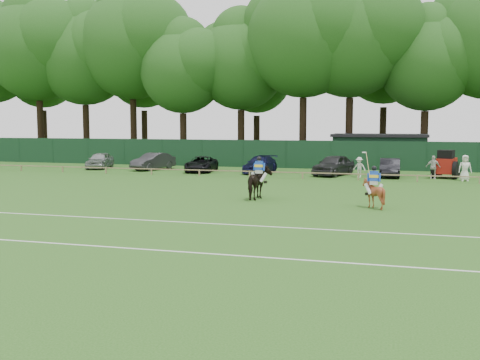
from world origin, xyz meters
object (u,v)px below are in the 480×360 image
(sedan_navy, at_px, (260,165))
(utility_shed, at_px, (379,151))
(estate_black, at_px, (390,168))
(spectator_right, at_px, (465,168))
(horse_chestnut, at_px, (373,193))
(tractor, at_px, (446,165))
(suv_black, at_px, (201,164))
(horse_dark, at_px, (259,183))
(hatch_grey, at_px, (334,165))
(sedan_grey, at_px, (153,161))
(spectator_mid, at_px, (433,167))
(spectator_left, at_px, (359,167))
(sedan_silver, at_px, (100,160))

(sedan_navy, bearing_deg, utility_shed, 45.39)
(estate_black, xyz_separation_m, spectator_right, (5.11, -1.72, 0.23))
(horse_chestnut, bearing_deg, tractor, -103.97)
(sedan_navy, height_order, utility_shed, utility_shed)
(suv_black, height_order, estate_black, estate_black)
(horse_dark, height_order, horse_chestnut, horse_dark)
(horse_dark, xyz_separation_m, hatch_grey, (2.34, 14.66, -0.08))
(spectator_right, xyz_separation_m, utility_shed, (-6.22, 10.46, 0.62))
(sedan_navy, relative_size, tractor, 1.67)
(suv_black, distance_m, hatch_grey, 10.94)
(horse_dark, height_order, sedan_grey, horse_dark)
(suv_black, relative_size, spectator_mid, 2.68)
(sedan_navy, bearing_deg, suv_black, -174.44)
(hatch_grey, bearing_deg, tractor, 19.29)
(hatch_grey, xyz_separation_m, spectator_mid, (7.27, -0.71, 0.05))
(sedan_navy, relative_size, estate_black, 1.12)
(estate_black, height_order, utility_shed, utility_shed)
(sedan_grey, distance_m, utility_shed, 20.34)
(sedan_grey, distance_m, spectator_left, 17.74)
(utility_shed, bearing_deg, spectator_mid, -66.28)
(sedan_grey, bearing_deg, horse_chestnut, -25.37)
(sedan_silver, distance_m, estate_black, 25.02)
(sedan_silver, height_order, hatch_grey, hatch_grey)
(estate_black, relative_size, spectator_left, 2.75)
(sedan_silver, height_order, suv_black, sedan_silver)
(suv_black, height_order, hatch_grey, hatch_grey)
(sedan_silver, height_order, estate_black, sedan_silver)
(tractor, bearing_deg, estate_black, -163.11)
(horse_dark, xyz_separation_m, suv_black, (-8.60, 14.84, -0.25))
(sedan_grey, xyz_separation_m, utility_shed, (18.73, 7.89, 0.81))
(hatch_grey, relative_size, tractor, 1.67)
(sedan_silver, distance_m, spectator_left, 22.88)
(horse_dark, height_order, spectator_left, horse_dark)
(horse_dark, height_order, utility_shed, utility_shed)
(estate_black, height_order, tractor, tractor)
(utility_shed, bearing_deg, hatch_grey, -109.69)
(sedan_grey, relative_size, spectator_right, 2.41)
(tractor, bearing_deg, spectator_right, -43.44)
(estate_black, bearing_deg, sedan_grey, 176.95)
(sedan_navy, xyz_separation_m, tractor, (14.19, -0.31, 0.30))
(horse_dark, xyz_separation_m, horse_chestnut, (6.06, -1.51, -0.16))
(sedan_silver, distance_m, sedan_navy, 14.83)
(spectator_left, xyz_separation_m, utility_shed, (1.10, 9.81, 0.77))
(sedan_silver, distance_m, utility_shed, 25.17)
(sedan_grey, distance_m, tractor, 23.86)
(suv_black, bearing_deg, utility_shed, 24.42)
(spectator_left, xyz_separation_m, spectator_right, (7.31, -0.65, 0.16))
(horse_dark, bearing_deg, utility_shed, -100.35)
(sedan_grey, xyz_separation_m, suv_black, (4.67, -0.67, -0.09))
(spectator_mid, height_order, spectator_right, spectator_right)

